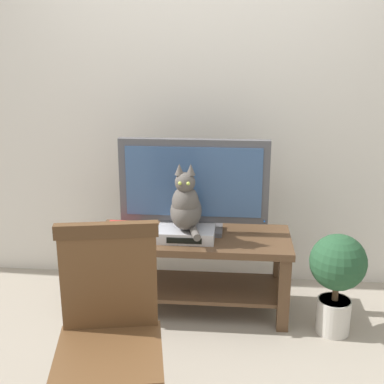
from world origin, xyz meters
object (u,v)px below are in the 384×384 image
wooden_chair (109,326)px  potted_plant (337,273)px  cat (186,206)px  media_box (186,233)px  tv (194,185)px  tv_stand (193,258)px  book_stack (123,230)px

wooden_chair → potted_plant: wooden_chair is taller
cat → media_box: bearing=94.1°
cat → potted_plant: 0.97m
media_box → potted_plant: (0.90, -0.15, -0.16)m
media_box → cat: size_ratio=0.84×
wooden_chair → potted_plant: 1.49m
tv → wooden_chair: bearing=-100.8°
tv_stand → media_box: size_ratio=3.48×
tv → cat: 0.17m
tv_stand → cat: (-0.04, -0.07, 0.37)m
cat → wooden_chair: size_ratio=0.43×
tv → cat: bearing=-104.0°
cat → book_stack: (-0.40, 0.04, -0.18)m
tv_stand → book_stack: size_ratio=5.69×
cat → book_stack: 0.45m
cat → potted_plant: bearing=-8.2°
tv → book_stack: tv is taller
tv_stand → potted_plant: potted_plant is taller
media_box → potted_plant: potted_plant is taller
media_box → cat: (0.00, -0.02, 0.19)m
tv_stand → tv: 0.47m
potted_plant → tv_stand: bearing=167.0°
cat → potted_plant: size_ratio=0.67×
cat → book_stack: cat is taller
tv → media_box: tv is taller
cat → wooden_chair: cat is taller
book_stack → potted_plant: potted_plant is taller
media_box → book_stack: book_stack is taller
cat → wooden_chair: (-0.20, -1.11, -0.16)m
media_box → potted_plant: bearing=-9.2°
wooden_chair → book_stack: (-0.20, 1.15, -0.02)m
book_stack → potted_plant: bearing=-7.5°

